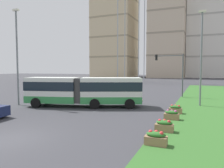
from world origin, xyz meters
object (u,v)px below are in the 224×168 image
object	(u,v)px
apartment_tower_westcentre	(168,25)
traffic_light_far_right	(173,68)
apartment_tower_west	(115,21)
articulated_bus	(84,91)
flower_planter_1	(164,126)
flower_planter_2	(172,115)
flower_planter_0	(156,138)
streetlight_left	(17,53)
apartment_tower_centre	(206,29)
flower_planter_3	(175,109)
streetlight_median	(201,55)

from	to	relation	value
apartment_tower_westcentre	traffic_light_far_right	bearing A→B (deg)	-80.81
traffic_light_far_right	apartment_tower_west	distance (m)	81.00
articulated_bus	flower_planter_1	xyz separation A→B (m)	(9.19, -6.11, -1.23)
traffic_light_far_right	articulated_bus	bearing A→B (deg)	-123.49
traffic_light_far_right	apartment_tower_westcentre	distance (m)	71.15
flower_planter_2	traffic_light_far_right	xyz separation A→B (m)	(-1.70, 14.03, 3.64)
articulated_bus	flower_planter_0	distance (m)	12.70
flower_planter_1	flower_planter_2	xyz separation A→B (m)	(0.00, 3.39, 0.00)
articulated_bus	flower_planter_0	size ratio (longest dim) A/B	10.82
streetlight_left	apartment_tower_westcentre	size ratio (longest dim) A/B	0.22
articulated_bus	flower_planter_0	xyz separation A→B (m)	(9.19, -8.68, -1.23)
apartment_tower_west	apartment_tower_centre	size ratio (longest dim) A/B	1.23
articulated_bus	flower_planter_3	bearing A→B (deg)	-1.49
flower_planter_2	apartment_tower_centre	world-z (taller)	apartment_tower_centre
flower_planter_3	apartment_tower_centre	distance (m)	92.87
flower_planter_0	apartment_tower_westcentre	world-z (taller)	apartment_tower_westcentre
flower_planter_0	apartment_tower_centre	xyz separation A→B (m)	(3.06, 98.70, 21.66)
articulated_bus	streetlight_median	size ratio (longest dim) A/B	1.21
flower_planter_1	streetlight_left	distance (m)	17.57
streetlight_left	apartment_tower_centre	bearing A→B (deg)	78.12
apartment_tower_west	flower_planter_0	bearing A→B (deg)	-66.95
traffic_light_far_right	flower_planter_0	bearing A→B (deg)	-85.15
apartment_tower_west	apartment_tower_westcentre	bearing A→B (deg)	-2.41
streetlight_left	streetlight_median	size ratio (longest dim) A/B	1.04
articulated_bus	apartment_tower_centre	distance (m)	93.11
apartment_tower_west	flower_planter_2	bearing A→B (deg)	-65.48
flower_planter_0	flower_planter_3	distance (m)	8.44
flower_planter_0	apartment_tower_west	distance (m)	100.09
apartment_tower_west	apartment_tower_westcentre	size ratio (longest dim) A/B	1.18
articulated_bus	traffic_light_far_right	distance (m)	13.78
apartment_tower_west	streetlight_left	bearing A→B (deg)	-75.29
apartment_tower_westcentre	apartment_tower_centre	bearing A→B (deg)	35.05
streetlight_left	apartment_tower_westcentre	world-z (taller)	apartment_tower_westcentre
streetlight_median	apartment_tower_westcentre	distance (m)	77.71
traffic_light_far_right	apartment_tower_west	xyz separation A→B (m)	(-36.06, 68.73, 23.20)
apartment_tower_westcentre	apartment_tower_west	bearing A→B (deg)	177.59
flower_planter_3	apartment_tower_westcentre	distance (m)	83.37
apartment_tower_west	streetlight_median	bearing A→B (deg)	-62.23
flower_planter_2	traffic_light_far_right	size ratio (longest dim) A/B	0.19
flower_planter_3	apartment_tower_centre	xyz separation A→B (m)	(3.06, 90.25, 21.66)
flower_planter_3	apartment_tower_west	world-z (taller)	apartment_tower_west
flower_planter_0	traffic_light_far_right	world-z (taller)	traffic_light_far_right
flower_planter_0	traffic_light_far_right	xyz separation A→B (m)	(-1.70, 20.00, 3.64)
streetlight_left	apartment_tower_centre	world-z (taller)	apartment_tower_centre
articulated_bus	streetlight_left	distance (m)	8.27
apartment_tower_west	apartment_tower_westcentre	xyz separation A→B (m)	(25.11, -1.06, -4.17)
flower_planter_0	streetlight_left	size ratio (longest dim) A/B	0.11
articulated_bus	traffic_light_far_right	xyz separation A→B (m)	(7.49, 11.32, 2.42)
flower_planter_3	streetlight_median	size ratio (longest dim) A/B	0.11
flower_planter_0	flower_planter_2	xyz separation A→B (m)	(0.00, 5.97, 0.00)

